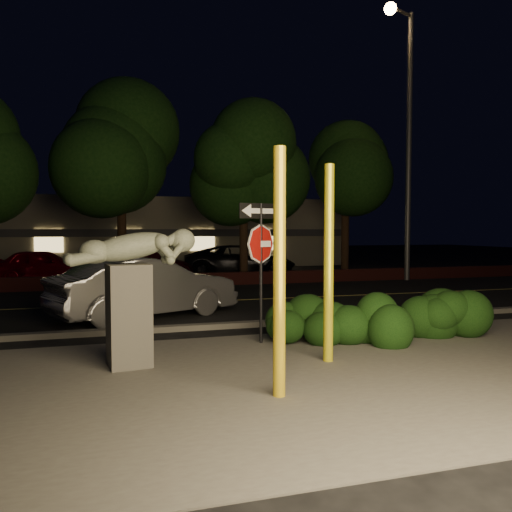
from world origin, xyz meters
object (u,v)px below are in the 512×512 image
(yellow_pole_left, at_px, (279,273))
(parked_car_dark, at_px, (240,260))
(signpost, at_px, (261,244))
(sculpture, at_px, (131,282))
(parked_car_red, at_px, (43,265))
(silver_sedan, at_px, (146,287))
(streetlight, at_px, (406,121))
(parked_car_darkred, at_px, (145,265))
(yellow_pole_right, at_px, (329,264))

(yellow_pole_left, height_order, parked_car_dark, yellow_pole_left)
(signpost, height_order, sculpture, signpost)
(parked_car_red, bearing_deg, silver_sedan, -157.52)
(streetlight, xyz_separation_m, silver_sedan, (-11.22, -6.17, -6.00))
(parked_car_darkred, distance_m, parked_car_dark, 4.50)
(yellow_pole_right, relative_size, parked_car_darkred, 0.70)
(silver_sedan, bearing_deg, parked_car_red, -4.44)
(signpost, height_order, parked_car_darkred, signpost)
(yellow_pole_left, height_order, sculpture, yellow_pole_left)
(parked_car_dark, bearing_deg, yellow_pole_left, 175.17)
(parked_car_darkred, bearing_deg, yellow_pole_right, 161.74)
(silver_sedan, bearing_deg, parked_car_dark, -49.90)
(yellow_pole_left, relative_size, parked_car_dark, 0.62)
(sculpture, xyz_separation_m, streetlight, (11.73, 10.59, 5.40))
(signpost, relative_size, parked_car_darkred, 0.58)
(sculpture, bearing_deg, signpost, 12.76)
(sculpture, xyz_separation_m, parked_car_dark, (5.55, 14.64, -0.62))
(yellow_pole_right, distance_m, streetlight, 15.07)
(yellow_pole_left, relative_size, parked_car_darkred, 0.70)
(yellow_pole_left, xyz_separation_m, parked_car_darkred, (-0.64, 15.85, -0.94))
(silver_sedan, relative_size, parked_car_darkred, 0.99)
(sculpture, bearing_deg, parked_car_darkred, 77.32)
(signpost, relative_size, silver_sedan, 0.59)
(silver_sedan, bearing_deg, yellow_pole_right, -176.69)
(yellow_pole_left, distance_m, streetlight, 16.89)
(sculpture, height_order, parked_car_red, sculpture)
(yellow_pole_left, distance_m, signpost, 3.05)
(yellow_pole_right, bearing_deg, sculpture, 168.34)
(streetlight, distance_m, parked_car_darkred, 12.65)
(signpost, distance_m, silver_sedan, 4.15)
(yellow_pole_left, distance_m, silver_sedan, 6.64)
(signpost, bearing_deg, parked_car_darkred, 83.32)
(sculpture, distance_m, silver_sedan, 4.49)
(parked_car_red, bearing_deg, signpost, -155.02)
(parked_car_red, bearing_deg, parked_car_dark, -86.14)
(streetlight, xyz_separation_m, parked_car_red, (-14.75, 3.96, -6.06))
(signpost, bearing_deg, parked_car_red, 99.32)
(signpost, height_order, parked_car_red, signpost)
(sculpture, relative_size, parked_car_red, 0.54)
(sculpture, relative_size, silver_sedan, 0.48)
(yellow_pole_left, bearing_deg, silver_sedan, 100.92)
(streetlight, relative_size, parked_car_red, 2.82)
(sculpture, bearing_deg, parked_car_red, 93.69)
(streetlight, height_order, silver_sedan, streetlight)
(signpost, relative_size, parked_car_red, 0.66)
(silver_sedan, distance_m, parked_car_dark, 11.39)
(signpost, xyz_separation_m, parked_car_dark, (3.13, 13.72, -1.17))
(sculpture, bearing_deg, parked_car_dark, 61.21)
(signpost, relative_size, parked_car_dark, 0.51)
(parked_car_red, distance_m, parked_car_dark, 8.57)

